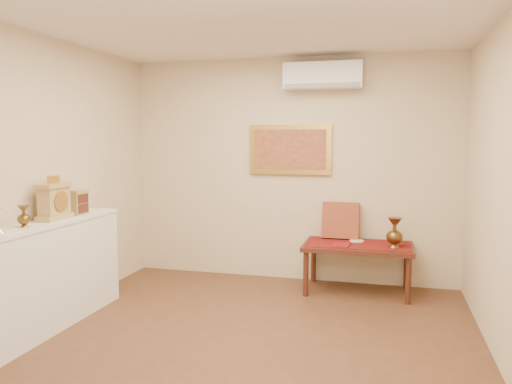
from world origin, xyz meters
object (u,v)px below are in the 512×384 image
(mantel_clock, at_px, (54,201))
(wooden_chest, at_px, (77,202))
(display_ledge, at_px, (42,277))
(low_table, at_px, (358,250))
(brass_urn_tall, at_px, (395,229))

(mantel_clock, distance_m, wooden_chest, 0.35)
(display_ledge, relative_size, low_table, 1.68)
(mantel_clock, distance_m, low_table, 3.22)
(mantel_clock, relative_size, wooden_chest, 1.68)
(brass_urn_tall, height_order, wooden_chest, wooden_chest)
(mantel_clock, bearing_deg, brass_urn_tall, 27.19)
(mantel_clock, bearing_deg, wooden_chest, 91.18)
(brass_urn_tall, xyz_separation_m, low_table, (-0.39, 0.09, -0.27))
(brass_urn_tall, bearing_deg, mantel_clock, -152.81)
(low_table, bearing_deg, brass_urn_tall, -13.37)
(brass_urn_tall, xyz_separation_m, wooden_chest, (-3.07, -1.23, 0.35))
(display_ledge, height_order, wooden_chest, wooden_chest)
(wooden_chest, distance_m, low_table, 3.05)
(display_ledge, relative_size, wooden_chest, 8.28)
(display_ledge, height_order, low_table, display_ledge)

